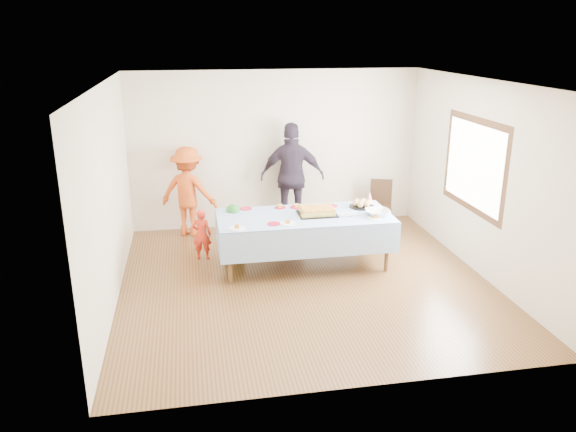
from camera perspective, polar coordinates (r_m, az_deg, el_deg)
name	(u,v)px	position (r m, az deg, el deg)	size (l,w,h in m)	color
ground	(305,281)	(7.85, 1.71, -6.58)	(5.00, 5.00, 0.00)	#4D3216
room_walls	(310,155)	(7.30, 2.25, 6.18)	(5.04, 5.04, 2.72)	beige
party_table	(305,219)	(8.09, 1.69, -0.30)	(2.50, 1.10, 0.78)	brown
birthday_cake	(317,211)	(8.11, 2.98, 0.48)	(0.55, 0.43, 0.10)	black
rolls_tray	(362,204)	(8.50, 7.49, 1.21)	(0.37, 0.37, 0.11)	black
punch_bowl	(378,213)	(8.15, 9.09, 0.34)	(0.35, 0.35, 0.09)	silver
party_hat	(369,197)	(8.71, 8.27, 1.92)	(0.11, 0.11, 0.19)	silver
fork_pile	(349,214)	(8.08, 6.18, 0.24)	(0.24, 0.18, 0.07)	white
plate_red_far_a	(246,209)	(8.38, -4.29, 0.76)	(0.18, 0.18, 0.01)	red
plate_red_far_b	(280,208)	(8.40, -0.79, 0.86)	(0.16, 0.16, 0.01)	red
plate_red_far_c	(296,207)	(8.42, 0.87, 0.91)	(0.19, 0.19, 0.01)	red
plate_red_far_d	(331,206)	(8.52, 4.41, 1.05)	(0.19, 0.19, 0.01)	red
plate_red_near	(274,224)	(7.70, -1.47, -0.79)	(0.17, 0.17, 0.01)	red
plate_white_left	(237,228)	(7.55, -5.21, -1.26)	(0.23, 0.23, 0.01)	white
plate_white_mid	(288,223)	(7.70, -0.04, -0.77)	(0.21, 0.21, 0.01)	white
plate_white_right	(375,218)	(8.02, 8.82, -0.22)	(0.20, 0.20, 0.01)	white
dining_chair	(381,202)	(9.87, 9.39, 1.43)	(0.47, 0.47, 0.86)	black
toddler_left	(202,234)	(8.53, -8.76, -1.86)	(0.29, 0.19, 0.79)	red
toddler_mid	(234,233)	(8.39, -5.53, -1.74)	(0.43, 0.28, 0.88)	#267429
toddler_right	(361,229)	(8.78, 7.43, -1.31)	(0.37, 0.29, 0.76)	#B67C55
adult_left	(188,191)	(9.51, -10.10, 2.47)	(0.98, 0.56, 1.51)	#D1501A
adult_right	(292,177)	(9.63, 0.45, 4.01)	(1.09, 0.45, 1.86)	#2E2533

